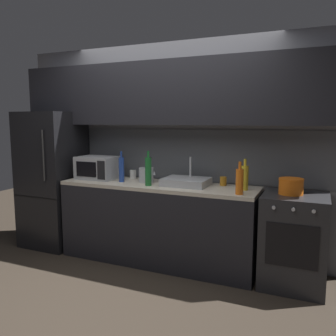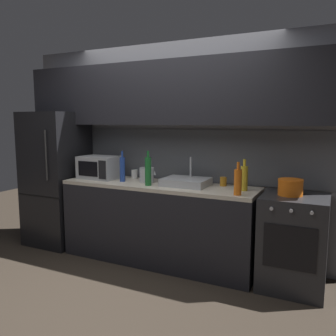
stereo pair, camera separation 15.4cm
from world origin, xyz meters
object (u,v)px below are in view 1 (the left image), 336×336
(microwave, at_px, (98,168))
(mug_amber, at_px, (223,181))
(kettle, at_px, (146,175))
(wine_bottle_green, at_px, (148,171))
(wine_bottle_yellow, at_px, (245,177))
(mug_white, at_px, (133,174))
(refrigerator, at_px, (53,179))
(wine_bottle_blue, at_px, (121,169))
(wine_bottle_orange, at_px, (240,181))
(cooking_pot, at_px, (291,186))
(oven_range, at_px, (294,240))

(microwave, distance_m, mug_amber, 1.52)
(kettle, relative_size, wine_bottle_green, 0.53)
(wine_bottle_yellow, height_order, mug_white, wine_bottle_yellow)
(refrigerator, height_order, mug_white, refrigerator)
(wine_bottle_yellow, bearing_deg, refrigerator, -179.26)
(wine_bottle_yellow, xyz_separation_m, mug_amber, (-0.26, 0.15, -0.08))
(wine_bottle_blue, bearing_deg, wine_bottle_yellow, 3.39)
(wine_bottle_blue, height_order, wine_bottle_orange, wine_bottle_blue)
(mug_white, bearing_deg, wine_bottle_orange, -16.53)
(kettle, relative_size, wine_bottle_orange, 0.64)
(wine_bottle_blue, height_order, mug_amber, wine_bottle_blue)
(wine_bottle_yellow, height_order, mug_amber, wine_bottle_yellow)
(refrigerator, xyz_separation_m, wine_bottle_green, (1.45, -0.14, 0.21))
(microwave, height_order, kettle, microwave)
(refrigerator, bearing_deg, wine_bottle_orange, -4.79)
(kettle, bearing_deg, mug_amber, 10.11)
(mug_amber, bearing_deg, cooking_pot, -14.66)
(oven_range, relative_size, wine_bottle_orange, 2.86)
(wine_bottle_blue, xyz_separation_m, mug_white, (0.01, 0.26, -0.10))
(microwave, distance_m, wine_bottle_green, 0.78)
(wine_bottle_blue, distance_m, wine_bottle_yellow, 1.40)
(oven_range, bearing_deg, wine_bottle_blue, -178.50)
(wine_bottle_orange, bearing_deg, oven_range, 22.23)
(refrigerator, height_order, oven_range, refrigerator)
(wine_bottle_green, height_order, mug_white, wine_bottle_green)
(wine_bottle_green, distance_m, wine_bottle_orange, 1.00)
(oven_range, bearing_deg, mug_white, 173.73)
(microwave, height_order, wine_bottle_green, wine_bottle_green)
(refrigerator, xyz_separation_m, cooking_pot, (2.90, 0.00, 0.12))
(microwave, height_order, wine_bottle_yellow, wine_bottle_yellow)
(refrigerator, height_order, wine_bottle_blue, refrigerator)
(oven_range, bearing_deg, wine_bottle_orange, -157.77)
(wine_bottle_blue, height_order, wine_bottle_yellow, wine_bottle_blue)
(mug_amber, bearing_deg, refrigerator, -175.15)
(mug_white, bearing_deg, kettle, -32.84)
(wine_bottle_green, xyz_separation_m, wine_bottle_orange, (1.00, -0.06, -0.03))
(wine_bottle_green, height_order, cooking_pot, wine_bottle_green)
(refrigerator, relative_size, oven_range, 1.89)
(refrigerator, xyz_separation_m, oven_range, (2.95, -0.00, -0.40))
(refrigerator, bearing_deg, wine_bottle_yellow, 0.74)
(microwave, relative_size, cooking_pot, 1.99)
(wine_bottle_orange, relative_size, cooking_pot, 1.36)
(wine_bottle_blue, xyz_separation_m, mug_amber, (1.13, 0.24, -0.10))
(kettle, height_order, wine_bottle_orange, wine_bottle_orange)
(oven_range, relative_size, kettle, 4.49)
(wine_bottle_orange, relative_size, mug_amber, 3.31)
(microwave, height_order, wine_bottle_blue, wine_bottle_blue)
(microwave, distance_m, kettle, 0.65)
(wine_bottle_green, relative_size, cooking_pot, 1.64)
(wine_bottle_green, bearing_deg, mug_amber, 23.92)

